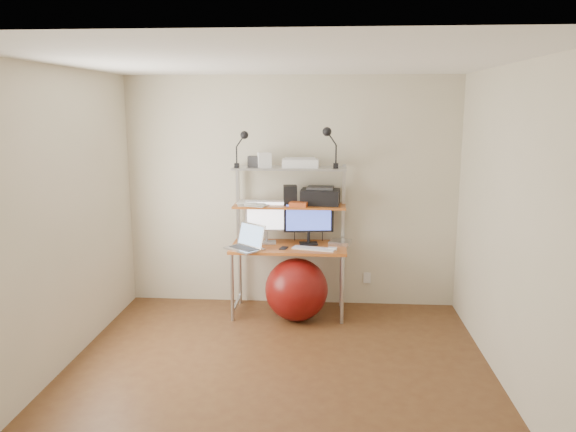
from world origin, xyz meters
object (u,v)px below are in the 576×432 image
at_px(monitor_silver, 266,218).
at_px(printer, 320,196).
at_px(laptop, 248,243).
at_px(monitor_black, 309,220).
at_px(exercise_ball, 296,290).

bearing_deg(monitor_silver, printer, 0.19).
height_order(laptop, printer, printer).
xyz_separation_m(monitor_black, laptop, (-0.62, -0.25, -0.21)).
distance_m(laptop, exercise_ball, 0.69).
relative_size(laptop, exercise_ball, 0.73).
height_order(monitor_silver, laptop, monitor_silver).
distance_m(laptop, printer, 0.92).
height_order(laptop, exercise_ball, laptop).
bearing_deg(monitor_black, exercise_ball, -118.67).
bearing_deg(printer, monitor_black, -141.88).
relative_size(monitor_silver, exercise_ball, 0.77).
bearing_deg(exercise_ball, monitor_black, 68.07).
relative_size(monitor_black, printer, 1.24).
height_order(monitor_silver, printer, printer).
relative_size(printer, exercise_ball, 0.65).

